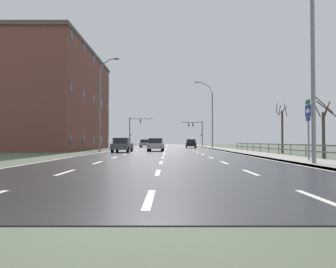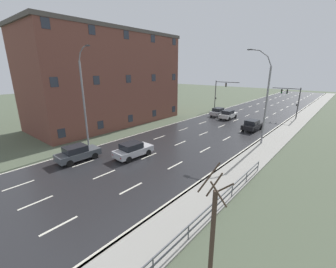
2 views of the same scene
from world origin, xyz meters
name	(u,v)px [view 1 (image 1 of 2)]	position (x,y,z in m)	size (l,w,h in m)	color
ground_plane	(165,149)	(0.00, 48.00, -0.06)	(160.00, 160.00, 0.12)	#4C5642
road_asphalt_strip	(166,147)	(0.00, 59.99, 0.01)	(14.00, 120.00, 0.03)	#232326
sidewalk_right	(206,147)	(8.43, 60.00, 0.06)	(3.00, 120.00, 0.12)	gray
guardrail	(278,147)	(9.85, 22.21, 0.71)	(0.07, 31.82, 1.00)	#515459
street_lamp_foreground	(309,57)	(7.42, 10.98, 5.42)	(2.72, 0.24, 11.12)	slate
street_lamp_midground	(211,116)	(7.40, 45.97, 5.32)	(2.89, 0.24, 10.94)	slate
street_lamp_left_bank	(101,105)	(-7.47, 31.98, 5.42)	(2.29, 0.24, 11.02)	slate
highway_sign	(308,122)	(8.39, 13.30, 2.30)	(0.09, 0.68, 3.59)	slate
traffic_signal_right	(196,129)	(6.74, 63.72, 3.86)	(4.66, 0.36, 5.62)	#38383A
traffic_signal_left	(134,128)	(-6.97, 62.65, 4.17)	(5.26, 0.36, 6.35)	#38383A
car_far_left	(155,145)	(-1.08, 33.19, 0.80)	(1.98, 4.17, 1.57)	#B7B7BC
car_near_right	(122,145)	(-4.56, 29.07, 0.80)	(1.95, 4.16, 1.57)	#474C51
car_far_right	(144,143)	(-4.23, 57.49, 0.80)	(1.91, 4.14, 1.57)	#B7B7BC
car_distant	(190,144)	(4.50, 51.38, 0.80)	(1.97, 4.17, 1.57)	black
car_mid_centre	(157,143)	(-1.64, 56.29, 0.80)	(1.91, 4.14, 1.57)	silver
brick_building	(57,100)	(-15.80, 40.90, 7.19)	(10.75, 24.04, 14.36)	brown
bare_tree_near	(323,130)	(10.83, 16.44, 1.97)	(1.33, 1.33, 4.33)	#423328
bare_tree_mid	(282,129)	(11.74, 26.47, 2.42)	(1.32, 1.26, 5.14)	#423328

